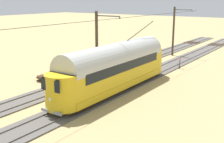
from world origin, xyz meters
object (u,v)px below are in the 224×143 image
object	(u,v)px
catenary_pole_foreground	(174,30)
track_end_bumper	(135,60)
switch_stand	(180,63)
catenary_pole_mid_near	(97,47)
vintage_streetcar	(115,66)
spare_tie_stack	(48,77)

from	to	relation	value
catenary_pole_foreground	track_end_bumper	bearing A→B (deg)	75.65
switch_stand	track_end_bumper	distance (m)	5.98
catenary_pole_foreground	catenary_pole_mid_near	xyz separation A→B (m)	(0.00, 18.16, 0.00)
catenary_pole_foreground	switch_stand	bearing A→B (deg)	118.56
track_end_bumper	vintage_streetcar	bearing A→B (deg)	111.60
catenary_pole_mid_near	spare_tie_stack	world-z (taller)	catenary_pole_mid_near
vintage_streetcar	catenary_pole_foreground	bearing A→B (deg)	-82.47
vintage_streetcar	spare_tie_stack	world-z (taller)	vintage_streetcar
catenary_pole_mid_near	switch_stand	xyz separation A→B (m)	(-4.01, -10.79, -2.95)
switch_stand	catenary_pole_mid_near	bearing A→B (deg)	69.59
catenary_pole_foreground	spare_tie_stack	distance (m)	20.72
catenary_pole_foreground	spare_tie_stack	xyz separation A→B (m)	(5.16, 19.78, -3.39)
catenary_pole_mid_near	vintage_streetcar	bearing A→B (deg)	163.81
spare_tie_stack	track_end_bumper	xyz separation A→B (m)	(-3.20, -12.15, 0.13)
catenary_pole_mid_near	spare_tie_stack	distance (m)	6.38
vintage_streetcar	switch_stand	world-z (taller)	vintage_streetcar
catenary_pole_foreground	switch_stand	xyz separation A→B (m)	(-4.01, 7.37, -2.95)
switch_stand	spare_tie_stack	world-z (taller)	switch_stand
catenary_pole_foreground	track_end_bumper	world-z (taller)	catenary_pole_foreground
vintage_streetcar	track_end_bumper	distance (m)	12.23
catenary_pole_foreground	catenary_pole_mid_near	world-z (taller)	same
switch_stand	spare_tie_stack	xyz separation A→B (m)	(9.17, 12.41, -0.43)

